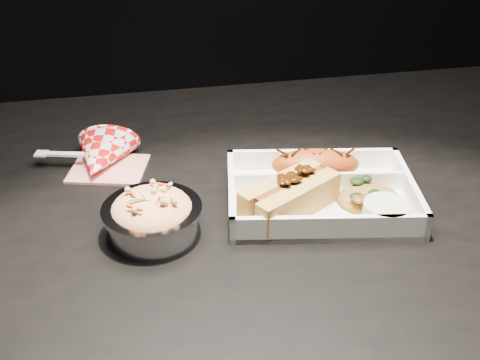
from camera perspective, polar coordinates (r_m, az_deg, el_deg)
name	(u,v)px	position (r m, az deg, el deg)	size (l,w,h in m)	color
dining_table	(243,245)	(0.90, 0.26, -6.14)	(1.20, 0.80, 0.75)	black
food_tray	(320,197)	(0.83, 7.58, -1.58)	(0.28, 0.22, 0.04)	white
fried_pastry	(315,164)	(0.87, 7.16, 1.48)	(0.13, 0.05, 0.04)	#9F3F0F
hotdog	(290,194)	(0.79, 4.73, -1.28)	(0.15, 0.12, 0.06)	gold
fried_rice_mound	(370,192)	(0.82, 12.23, -1.16)	(0.09, 0.07, 0.03)	#AD7232
cupcake_liner	(386,214)	(0.79, 13.68, -3.14)	(0.06, 0.06, 0.03)	beige
foil_coleslaw_cup	(152,215)	(0.76, -8.32, -3.26)	(0.13, 0.13, 0.07)	silver
napkin_fork	(101,157)	(0.93, -13.06, 2.11)	(0.17, 0.13, 0.10)	red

